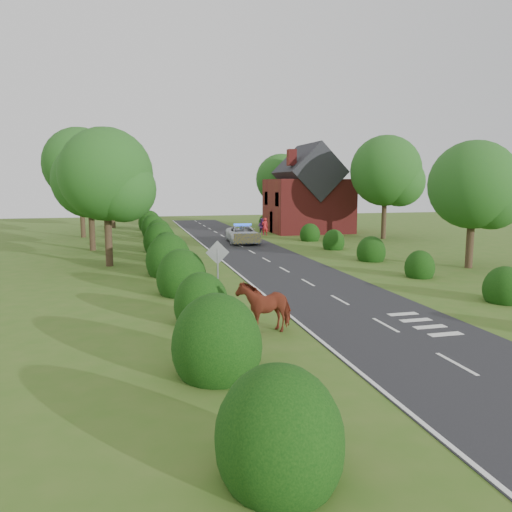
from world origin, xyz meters
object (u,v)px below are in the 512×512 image
object	(u,v)px
pedestrian_red	(265,227)
police_van	(243,234)
road_sign	(218,260)
cow	(265,310)
pedestrian_purple	(262,227)

from	to	relation	value
pedestrian_red	police_van	bearing A→B (deg)	57.15
road_sign	pedestrian_red	size ratio (longest dim) A/B	1.47
police_van	pedestrian_red	distance (m)	6.71
road_sign	police_van	bearing A→B (deg)	74.17
cow	pedestrian_purple	world-z (taller)	pedestrian_purple
road_sign	pedestrian_purple	world-z (taller)	road_sign
road_sign	cow	distance (m)	5.63
road_sign	pedestrian_red	world-z (taller)	road_sign
pedestrian_red	pedestrian_purple	xyz separation A→B (m)	(-0.19, 0.56, -0.04)
police_van	pedestrian_purple	distance (m)	7.10
road_sign	cow	size ratio (longest dim) A/B	1.21
police_van	cow	bearing A→B (deg)	-96.53
police_van	pedestrian_purple	world-z (taller)	police_van
cow	pedestrian_purple	size ratio (longest dim) A/B	1.27
cow	pedestrian_red	distance (m)	32.26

